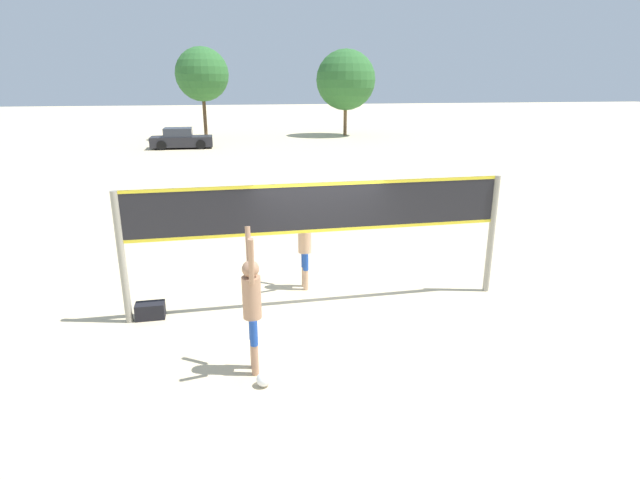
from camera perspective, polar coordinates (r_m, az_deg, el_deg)
ground_plane at (r=10.15m, az=0.00°, el=-7.43°), size 200.00×200.00×0.00m
volleyball_net at (r=9.55m, az=0.00°, el=2.21°), size 7.44×0.13×2.50m
player_spiker at (r=7.52m, az=-7.79°, el=-6.84°), size 0.28×0.72×2.26m
player_blocker at (r=10.60m, az=-1.77°, el=-0.19°), size 0.28×0.69×2.03m
volleyball at (r=7.67m, az=-6.47°, el=-15.55°), size 0.22×0.22×0.22m
gear_bag at (r=10.09m, az=-18.82°, el=-7.65°), size 0.53×0.30×0.31m
parked_car_near at (r=36.24m, az=-15.60°, el=11.04°), size 4.14×2.00×1.38m
tree_left_cluster at (r=43.50m, az=2.96°, el=17.80°), size 4.91×4.91×7.01m
tree_right_cluster at (r=41.35m, az=-13.33°, el=17.94°), size 4.06×4.06×6.98m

